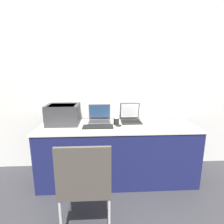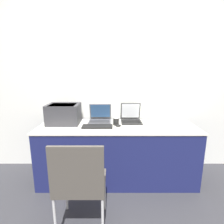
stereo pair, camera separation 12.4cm
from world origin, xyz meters
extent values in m
plane|color=#333338|center=(0.00, 0.00, 0.00)|extent=(14.00, 14.00, 0.00)
cube|color=silver|center=(0.00, 0.74, 1.30)|extent=(8.00, 0.05, 2.60)
cube|color=#191E51|center=(0.00, 0.32, 0.38)|extent=(2.06, 0.64, 0.76)
cube|color=silver|center=(0.00, 0.32, 0.77)|extent=(2.08, 0.66, 0.02)
cube|color=#333338|center=(-0.73, 0.43, 0.91)|extent=(0.43, 0.35, 0.27)
cube|color=black|center=(-0.73, 0.40, 1.02)|extent=(0.34, 0.26, 0.05)
cube|color=#4C4C51|center=(-0.24, 0.48, 0.79)|extent=(0.32, 0.23, 0.02)
cube|color=#2D2D30|center=(-0.24, 0.47, 0.80)|extent=(0.28, 0.13, 0.00)
cube|color=#4C4C51|center=(-0.24, 0.64, 0.90)|extent=(0.32, 0.08, 0.22)
cube|color=#2D5184|center=(-0.24, 0.64, 0.91)|extent=(0.28, 0.07, 0.20)
cube|color=black|center=(0.20, 0.47, 0.79)|extent=(0.29, 0.25, 0.02)
cube|color=black|center=(0.20, 0.45, 0.80)|extent=(0.25, 0.14, 0.00)
cube|color=black|center=(0.20, 0.62, 0.91)|extent=(0.29, 0.07, 0.24)
cube|color=silver|center=(0.20, 0.61, 0.92)|extent=(0.26, 0.06, 0.22)
cube|color=black|center=(-0.26, 0.26, 0.79)|extent=(0.39, 0.16, 0.02)
cylinder|color=black|center=(-0.01, 0.36, 0.82)|extent=(0.08, 0.08, 0.10)
cylinder|color=white|center=(-0.01, 0.36, 0.88)|extent=(0.08, 0.08, 0.01)
ellipsoid|color=black|center=(0.01, 0.28, 0.79)|extent=(0.08, 0.05, 0.03)
cylinder|color=silver|center=(0.90, 0.50, 0.86)|extent=(0.12, 0.12, 0.17)
sphere|color=silver|center=(0.90, 0.50, 0.96)|extent=(0.07, 0.07, 0.07)
cube|color=#4C4742|center=(-0.36, -0.45, 0.46)|extent=(0.45, 0.42, 0.04)
cube|color=#4C4742|center=(-0.36, -0.64, 0.70)|extent=(0.45, 0.03, 0.43)
cylinder|color=silver|center=(-0.56, -0.26, 0.22)|extent=(0.02, 0.02, 0.44)
cylinder|color=silver|center=(-0.15, -0.26, 0.22)|extent=(0.02, 0.02, 0.44)
cylinder|color=silver|center=(-0.56, -0.64, 0.22)|extent=(0.02, 0.02, 0.44)
cylinder|color=silver|center=(-0.15, -0.64, 0.22)|extent=(0.02, 0.02, 0.44)
camera|label=1|loc=(-0.19, -1.90, 1.47)|focal=28.00mm
camera|label=2|loc=(-0.07, -1.90, 1.47)|focal=28.00mm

